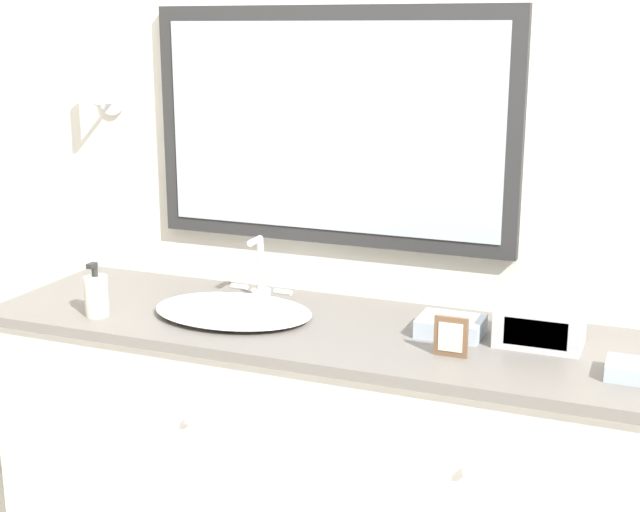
# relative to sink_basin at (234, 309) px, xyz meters

# --- Properties ---
(wall_back) EXTENTS (8.00, 0.18, 2.55)m
(wall_back) POSITION_rel_sink_basin_xyz_m (0.37, 0.34, 0.37)
(wall_back) COLOR silver
(wall_back) RESTS_ON ground_plane
(vanity_counter) EXTENTS (2.19, 0.59, 0.89)m
(vanity_counter) POSITION_rel_sink_basin_xyz_m (0.37, 0.02, -0.46)
(vanity_counter) COLOR beige
(vanity_counter) RESTS_ON ground_plane
(sink_basin) EXTENTS (0.48, 0.39, 0.20)m
(sink_basin) POSITION_rel_sink_basin_xyz_m (0.00, 0.00, 0.00)
(sink_basin) COLOR white
(sink_basin) RESTS_ON vanity_counter
(soap_bottle) EXTENTS (0.07, 0.07, 0.16)m
(soap_bottle) POSITION_rel_sink_basin_xyz_m (-0.37, -0.15, 0.04)
(soap_bottle) COLOR beige
(soap_bottle) RESTS_ON vanity_counter
(appliance_box) EXTENTS (0.22, 0.15, 0.11)m
(appliance_box) POSITION_rel_sink_basin_xyz_m (0.86, 0.09, 0.03)
(appliance_box) COLOR #BCBCC1
(appliance_box) RESTS_ON vanity_counter
(picture_frame) EXTENTS (0.09, 0.01, 0.11)m
(picture_frame) POSITION_rel_sink_basin_xyz_m (0.67, -0.09, 0.03)
(picture_frame) COLOR brown
(picture_frame) RESTS_ON vanity_counter
(hand_towel_far_corner) EXTENTS (0.17, 0.14, 0.05)m
(hand_towel_far_corner) POSITION_rel_sink_basin_xyz_m (0.63, 0.07, 0.00)
(hand_towel_far_corner) COLOR #A8B7C6
(hand_towel_far_corner) RESTS_ON vanity_counter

